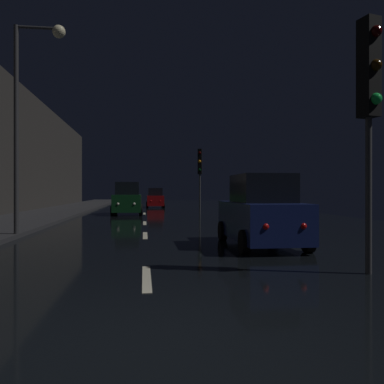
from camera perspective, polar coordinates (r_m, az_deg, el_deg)
The scene contains 9 objects.
ground at distance 28.80m, azimuth -6.88°, elevation -3.08°, with size 25.26×84.00×0.02m, color black.
sidewalk_left at distance 29.49m, azimuth -19.49°, elevation -2.84°, with size 4.40×84.00×0.15m, color #28282B.
lane_centerline at distance 17.44m, azimuth -6.81°, elevation -5.10°, with size 0.16×23.15×0.01m.
traffic_light_far_right at distance 29.66m, azimuth 1.13°, elevation 3.71°, with size 0.37×0.48×4.77m.
traffic_light_near_right at distance 8.52m, azimuth 24.21°, elevation 13.53°, with size 0.37×0.48×4.91m.
streetlamp_overhead at distance 14.85m, azimuth -22.29°, elevation 12.65°, with size 1.70×0.44×7.27m.
car_approaching_headlights at distance 27.47m, azimuth -9.28°, elevation -1.10°, with size 2.03×4.39×2.21m.
car_distant_taillights at distance 38.80m, azimuth -5.33°, elevation -0.96°, with size 1.75×3.78×1.91m.
car_parked_right_near at distance 11.67m, azimuth 9.90°, elevation -3.05°, with size 1.90×4.11×2.07m.
Camera 1 is at (-0.05, -4.26, 1.59)m, focal length 37.01 mm.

